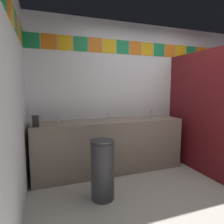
# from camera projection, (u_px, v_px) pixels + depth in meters

# --- Properties ---
(ground_plane) EXTENTS (9.42, 9.42, 0.00)m
(ground_plane) POSITION_uv_depth(u_px,v_px,m) (210.00, 203.00, 2.40)
(ground_plane) COLOR #B2ADA3
(wall_back) EXTENTS (4.28, 0.09, 2.58)m
(wall_back) POSITION_uv_depth(u_px,v_px,m) (145.00, 94.00, 3.78)
(wall_back) COLOR silver
(wall_back) RESTS_ON ground_plane
(wall_side) EXTENTS (0.09, 3.22, 2.58)m
(wall_side) POSITION_uv_depth(u_px,v_px,m) (3.00, 103.00, 1.51)
(wall_side) COLOR silver
(wall_side) RESTS_ON ground_plane
(vanity_counter) EXTENTS (2.49, 0.56, 0.87)m
(vanity_counter) POSITION_uv_depth(u_px,v_px,m) (110.00, 145.00, 3.31)
(vanity_counter) COLOR gray
(vanity_counter) RESTS_ON ground_plane
(faucet_left) EXTENTS (0.04, 0.10, 0.14)m
(faucet_left) POSITION_uv_depth(u_px,v_px,m) (58.00, 119.00, 3.05)
(faucet_left) COLOR silver
(faucet_left) RESTS_ON vanity_counter
(faucet_center) EXTENTS (0.04, 0.10, 0.14)m
(faucet_center) POSITION_uv_depth(u_px,v_px,m) (108.00, 117.00, 3.33)
(faucet_center) COLOR silver
(faucet_center) RESTS_ON vanity_counter
(faucet_right) EXTENTS (0.04, 0.10, 0.14)m
(faucet_right) POSITION_uv_depth(u_px,v_px,m) (150.00, 114.00, 3.61)
(faucet_right) COLOR silver
(faucet_right) RESTS_ON vanity_counter
(soap_dispenser) EXTENTS (0.09, 0.09, 0.16)m
(soap_dispenser) POSITION_uv_depth(u_px,v_px,m) (36.00, 121.00, 2.71)
(soap_dispenser) COLOR black
(soap_dispenser) RESTS_ON vanity_counter
(stall_divider) EXTENTS (0.92, 1.47, 2.01)m
(stall_divider) POSITION_uv_depth(u_px,v_px,m) (218.00, 114.00, 3.09)
(stall_divider) COLOR maroon
(stall_divider) RESTS_ON ground_plane
(toilet) EXTENTS (0.39, 0.49, 0.74)m
(toilet) POSITION_uv_depth(u_px,v_px,m) (205.00, 144.00, 3.85)
(toilet) COLOR white
(toilet) RESTS_ON ground_plane
(trash_bin) EXTENTS (0.30, 0.30, 0.76)m
(trash_bin) POSITION_uv_depth(u_px,v_px,m) (102.00, 170.00, 2.46)
(trash_bin) COLOR #333338
(trash_bin) RESTS_ON ground_plane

